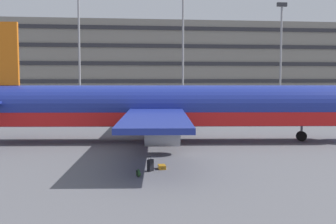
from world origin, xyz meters
name	(u,v)px	position (x,y,z in m)	size (l,w,h in m)	color
ground_plane	(140,140)	(0.00, 0.00, 0.00)	(600.00, 600.00, 0.00)	#5B5B60
terminal_structure	(127,65)	(0.00, 49.14, 8.21)	(161.51, 18.47, 16.41)	gray
airliner	(163,108)	(1.95, -1.26, 3.00)	(37.73, 30.54, 10.51)	navy
light_mast_center_left	(79,42)	(-8.42, 34.48, 11.65)	(1.80, 0.50, 19.99)	gray
light_mast_center_right	(183,28)	(9.39, 34.48, 14.14)	(1.80, 0.50, 24.81)	gray
light_mast_right	(281,47)	(27.22, 34.48, 11.10)	(1.80, 0.50, 18.92)	gray
suitcase_navy	(150,165)	(-0.09, -12.73, 0.39)	(0.44, 0.44, 0.89)	black
suitcase_scuffed	(162,167)	(0.68, -12.16, 0.13)	(0.46, 0.72, 0.25)	orange
backpack_black	(139,173)	(-0.88, -14.08, 0.22)	(0.33, 0.38, 0.50)	#264C26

